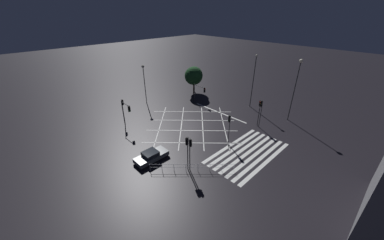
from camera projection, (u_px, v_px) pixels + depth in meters
The scene contains 17 objects.
ground_plane at pixel (192, 125), 35.19m from camera, with size 200.00×200.00×0.00m, color black.
road_markings at pixel (229, 142), 30.85m from camera, with size 17.65×22.42×0.01m.
traffic_light_ne_cross at pixel (200, 90), 42.32m from camera, with size 0.36×3.06×3.60m.
traffic_light_sw_main at pixel (190, 148), 24.05m from camera, with size 0.39×0.36×4.30m.
traffic_light_se_main at pixel (260, 108), 33.55m from camera, with size 0.39×0.36×4.46m.
traffic_light_se_cross at pixel (261, 108), 33.22m from camera, with size 0.36×0.39×4.58m.
traffic_light_nw_main at pixel (123, 106), 34.48m from camera, with size 0.39×0.36×4.24m.
traffic_light_median_south at pixel (229, 124), 28.96m from camera, with size 0.36×0.39×4.44m.
traffic_light_nw_cross at pixel (126, 110), 32.91m from camera, with size 0.36×2.60×4.30m.
traffic_light_sw_cross at pixel (187, 147), 24.13m from camera, with size 0.36×0.39×4.44m.
street_lamp_east at pixel (254, 75), 39.03m from camera, with size 0.43×0.43×9.94m.
street_lamp_west at pixel (144, 76), 40.80m from camera, with size 0.55×0.55×7.72m.
street_lamp_far at pixel (297, 78), 33.57m from camera, with size 0.56×0.56×10.30m.
street_tree_near at pixel (194, 76), 46.02m from camera, with size 3.90×3.90×6.16m.
street_tree_far at pixel (194, 75), 47.68m from camera, with size 3.66×3.66×5.78m.
waiting_car at pixel (151, 156), 26.87m from camera, with size 4.30×1.83×1.24m.
pedestrian_railing at pixel (192, 167), 24.92m from camera, with size 7.12×6.90×1.05m.
Camera 1 is at (-21.44, -22.13, 17.02)m, focal length 20.00 mm.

